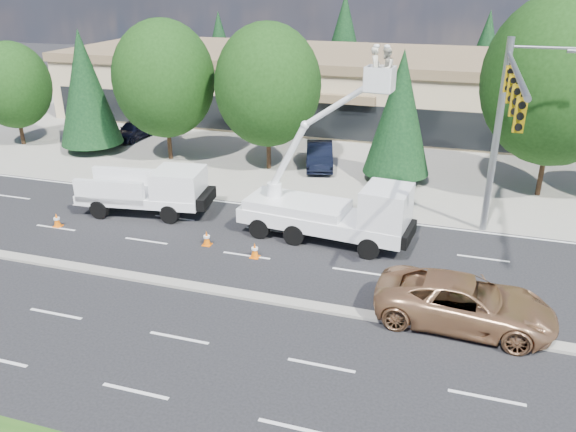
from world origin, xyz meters
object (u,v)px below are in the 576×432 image
(minivan, at_px, (464,302))
(signal_mast, at_px, (504,117))
(bucket_truck, at_px, (338,204))
(utility_pickup, at_px, (151,195))

(minivan, bearing_deg, signal_mast, -4.30)
(bucket_truck, relative_size, minivan, 1.44)
(signal_mast, height_order, minivan, signal_mast)
(bucket_truck, bearing_deg, utility_pickup, -176.54)
(bucket_truck, bearing_deg, minivan, -36.04)
(signal_mast, height_order, utility_pickup, signal_mast)
(signal_mast, relative_size, utility_pickup, 1.53)
(signal_mast, distance_m, minivan, 8.32)
(utility_pickup, height_order, bucket_truck, bucket_truck)
(minivan, bearing_deg, utility_pickup, 73.00)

